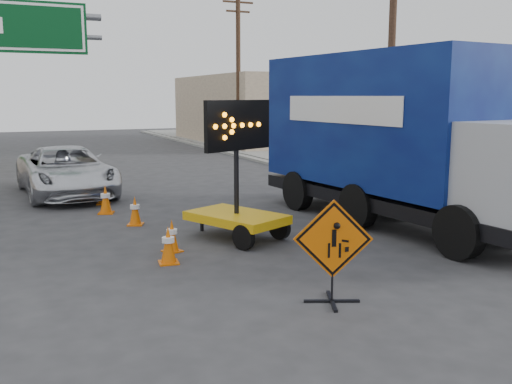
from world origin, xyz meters
TOP-DOWN VIEW (x-y plane):
  - ground at (0.00, 0.00)m, footprint 100.00×100.00m
  - curb_right at (7.20, 15.00)m, footprint 0.40×60.00m
  - sidewalk_right at (9.50, 15.00)m, footprint 4.00×60.00m
  - building_right_far at (13.00, 30.00)m, footprint 10.00×14.00m
  - utility_pole_near at (8.00, 10.00)m, footprint 1.80×0.26m
  - utility_pole_far at (8.00, 24.00)m, footprint 1.80×0.26m
  - construction_sign at (0.14, 0.89)m, footprint 1.17×0.85m
  - arrow_board at (0.30, 5.32)m, footprint 2.14×2.58m
  - pickup_truck at (-2.65, 13.08)m, footprint 3.02×5.91m
  - box_truck at (4.76, 5.18)m, footprint 3.57×9.33m
  - cone_a at (-1.67, 4.05)m, footprint 0.43×0.43m
  - cone_b at (-1.37, 4.84)m, footprint 0.45×0.45m
  - cone_c at (-1.53, 7.70)m, footprint 0.50×0.50m
  - cone_d at (-1.98, 9.47)m, footprint 0.52×0.52m
  - cone_e at (-1.82, 10.95)m, footprint 0.49×0.49m

SIDE VIEW (x-z plane):
  - ground at x=0.00m, z-range 0.00..0.00m
  - curb_right at x=7.20m, z-range 0.00..0.12m
  - sidewalk_right at x=9.50m, z-range 0.00..0.15m
  - cone_b at x=-1.37m, z-range 0.00..0.70m
  - cone_c at x=-1.53m, z-range 0.00..0.75m
  - cone_a at x=-1.67m, z-range 0.00..0.75m
  - cone_e at x=-1.82m, z-range 0.00..0.79m
  - cone_d at x=-1.98m, z-range 0.00..0.81m
  - arrow_board at x=0.30m, z-range -0.88..2.29m
  - pickup_truck at x=-2.65m, z-range 0.00..1.60m
  - construction_sign at x=0.14m, z-range 0.05..1.72m
  - box_truck at x=4.76m, z-range -0.20..4.12m
  - building_right_far at x=13.00m, z-range 0.00..4.60m
  - utility_pole_near at x=8.00m, z-range 0.18..9.18m
  - utility_pole_far at x=8.00m, z-range 0.18..9.18m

